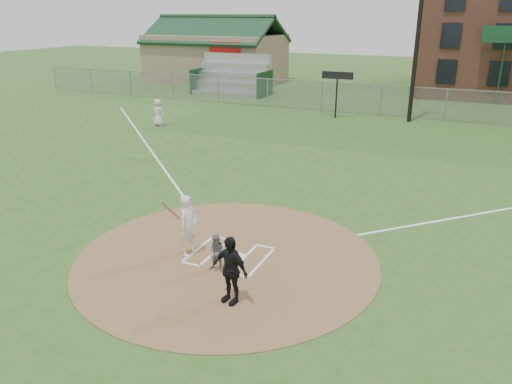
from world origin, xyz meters
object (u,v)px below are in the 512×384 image
at_px(home_plate, 236,256).
at_px(ondeck_player, 158,113).
at_px(catcher, 217,253).
at_px(umpire, 230,270).
at_px(batter_at_plate, 189,225).

bearing_deg(home_plate, ondeck_player, 131.18).
bearing_deg(catcher, ondeck_player, 124.86).
relative_size(umpire, batter_at_plate, 0.94).
bearing_deg(batter_at_plate, ondeck_player, 127.24).
xyz_separation_m(umpire, batter_at_plate, (-2.16, 1.72, 0.05)).
height_order(catcher, batter_at_plate, batter_at_plate).
xyz_separation_m(home_plate, umpire, (0.91, -2.10, 0.82)).
bearing_deg(catcher, umpire, -54.42).
xyz_separation_m(home_plate, catcher, (-0.08, -0.92, 0.50)).
xyz_separation_m(umpire, ondeck_player, (-12.66, 15.53, -0.06)).
relative_size(home_plate, ondeck_player, 0.28).
relative_size(catcher, batter_at_plate, 0.58).
relative_size(home_plate, catcher, 0.43).
relative_size(umpire, ondeck_player, 1.05).
height_order(home_plate, ondeck_player, ondeck_player).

